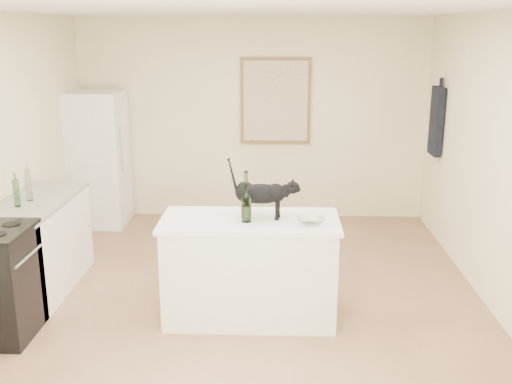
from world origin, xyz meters
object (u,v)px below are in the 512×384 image
object	(u,v)px
black_cat	(261,196)
wine_bottle	(246,200)
fridge	(98,159)
glass_bowl	(310,221)

from	to	relation	value
black_cat	wine_bottle	xyz separation A→B (m)	(-0.12, -0.12, 0.00)
black_cat	fridge	bearing A→B (deg)	139.34
wine_bottle	black_cat	bearing A→B (deg)	44.65
fridge	wine_bottle	distance (m)	3.33
fridge	black_cat	distance (m)	3.31
fridge	wine_bottle	world-z (taller)	fridge
black_cat	glass_bowl	distance (m)	0.47
wine_bottle	glass_bowl	distance (m)	0.55
black_cat	wine_bottle	world-z (taller)	wine_bottle
fridge	black_cat	size ratio (longest dim) A/B	3.18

